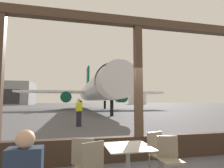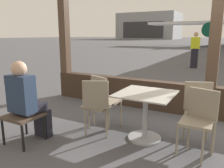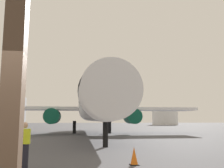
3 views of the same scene
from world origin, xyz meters
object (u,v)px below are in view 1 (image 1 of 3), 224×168
Objects in this scene: dining_table at (128,163)px; traffic_cone at (139,119)px; ground_crew_worker at (79,112)px; cafe_chair_window_left at (90,164)px; cafe_chair_aisle_right at (169,156)px; airplane at (95,90)px; cafe_chair_aisle_left at (84,158)px; distant_hangar at (5,93)px; fuel_storage_tank at (137,98)px; cafe_chair_window_right at (158,151)px.

traffic_cone is (3.71, 9.10, -0.11)m from dining_table.
ground_crew_worker reaches higher than traffic_cone.
cafe_chair_window_left reaches higher than dining_table.
airplane is at bearing 85.23° from cafe_chair_aisle_right.
airplane is (4.04, 29.31, 3.01)m from cafe_chair_aisle_left.
distant_hangar is 62.20m from fuel_storage_tank.
distant_hangar is (-32.06, 73.73, 4.47)m from traffic_cone.
dining_table is at bearing 18.32° from cafe_chair_window_left.
airplane is at bearing -116.96° from fuel_storage_tank.
fuel_storage_tank is (29.81, 79.84, 2.74)m from traffic_cone.
fuel_storage_tank is at bearing 68.99° from cafe_chair_window_left.
ground_crew_worker is (-1.27, 8.22, 0.35)m from cafe_chair_window_right.
cafe_chair_aisle_left is (-1.53, -0.16, -0.01)m from cafe_chair_window_right.
fuel_storage_tank reaches higher than cafe_chair_window_right.
airplane reaches higher than cafe_chair_aisle_left.
cafe_chair_window_right is (0.74, 0.24, 0.10)m from dining_table.
dining_table is 8.49m from ground_crew_worker.
traffic_cone is at bearing 63.41° from cafe_chair_aisle_left.
cafe_chair_window_right is at bearing -81.23° from ground_crew_worker.
cafe_chair_aisle_left is at bearing -116.59° from traffic_cone.
cafe_chair_window_right is 29.41m from airplane.
ground_crew_worker reaches higher than dining_table.
cafe_chair_window_right is 8.32m from ground_crew_worker.
cafe_chair_window_left is 1.54m from cafe_chair_window_right.
dining_table is 1.17× the size of traffic_cone.
cafe_chair_aisle_left is at bearing -97.84° from airplane.
cafe_chair_aisle_right is (0.79, -0.09, 0.10)m from dining_table.
cafe_chair_aisle_left reaches higher than cafe_chair_aisle_right.
cafe_chair_aisle_left is 29.74m from airplane.
cafe_chair_aisle_left reaches higher than dining_table.
cafe_chair_aisle_right is at bearing -81.25° from ground_crew_worker.
cafe_chair_aisle_right is 94.89m from fuel_storage_tank.
traffic_cone is at bearing 67.79° from dining_table.
dining_table is 0.90× the size of cafe_chair_window_right.
traffic_cone is (4.25, 0.63, -0.56)m from ground_crew_worker.
fuel_storage_tank is at bearing 63.04° from airplane.
fuel_storage_tank is (34.06, 80.47, 2.18)m from ground_crew_worker.
fuel_storage_tank is (30.28, 59.54, -0.48)m from airplane.
distant_hangar reaches higher than cafe_chair_aisle_right.
cafe_chair_aisle_left is at bearing -91.80° from ground_crew_worker.
cafe_chair_aisle_left is 1.59m from cafe_chair_aisle_right.
airplane is (3.97, 29.63, 3.00)m from cafe_chair_window_left.
cafe_chair_window_left is at bearing -174.25° from cafe_chair_aisle_right.
dining_table is 0.93× the size of cafe_chair_aisle_right.
cafe_chair_window_left is 1.52m from cafe_chair_aisle_right.
cafe_chair_window_right is at bearing 18.31° from cafe_chair_window_left.
airplane reaches higher than distant_hangar.
cafe_chair_window_left and cafe_chair_window_right have the same top height.
fuel_storage_tank is at bearing 5.64° from distant_hangar.
fuel_storage_tank reaches higher than ground_crew_worker.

